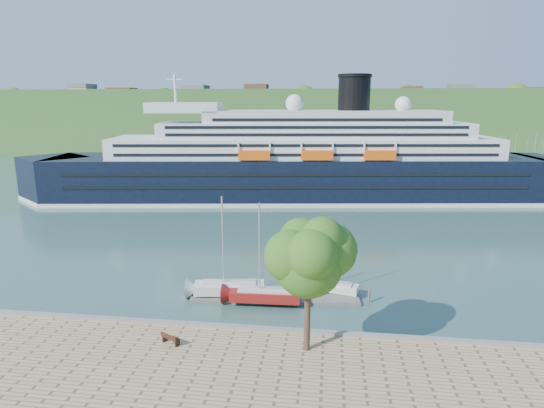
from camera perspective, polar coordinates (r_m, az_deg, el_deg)
The scene contains 11 objects.
ground at distance 41.98m, azimuth -4.50°, elevation -16.37°, with size 400.00×400.00×0.00m, color #2D504D.
far_hillside at distance 181.12m, azimuth 4.95°, elevation 10.27°, with size 400.00×50.00×24.00m, color #305D25.
quay_coping at distance 41.25m, azimuth -4.59°, elevation -15.12°, with size 220.00×0.50×0.30m, color slate.
cruise_ship at distance 94.10m, azimuth 2.80°, elevation 8.25°, with size 113.66×16.55×25.52m, color black, non-canonical shape.
park_bench at distance 39.62m, azimuth -12.57°, elevation -16.04°, with size 1.67×0.69×1.07m, color #492514, non-canonical shape.
promenade_tree at distance 35.68m, azimuth 4.53°, elevation -9.44°, with size 7.21×7.21×11.94m, color #255917, non-canonical shape.
floating_pontoon at distance 48.53m, azimuth 0.37°, elevation -11.81°, with size 17.53×2.14×0.39m, color slate, non-canonical shape.
sailboat_white_near at distance 47.63m, azimuth -5.48°, elevation -5.81°, with size 8.13×2.26×10.50m, color silver, non-canonical shape.
sailboat_red at distance 45.77m, azimuth -0.89°, elevation -6.73°, with size 7.91×2.20×10.21m, color maroon, non-canonical shape.
sailboat_white_far at distance 49.04m, azimuth 7.57°, elevation -6.74°, with size 6.33×1.76×8.18m, color silver, non-canonical shape.
tender_launch at distance 65.12m, azimuth 3.89°, elevation -4.49°, with size 7.32×2.50×2.02m, color #EB580D, non-canonical shape.
Camera 1 is at (7.80, -35.74, 20.59)m, focal length 30.00 mm.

